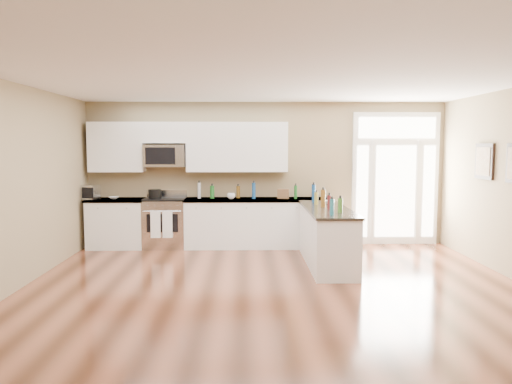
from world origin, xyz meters
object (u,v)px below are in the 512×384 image
peninsula_cabinet (327,238)px  stockpot (155,194)px  kitchen_range (165,223)px  toaster_oven (90,192)px

peninsula_cabinet → stockpot: (-3.06, 1.42, 0.61)m
peninsula_cabinet → kitchen_range: size_ratio=2.15×
peninsula_cabinet → toaster_oven: 4.54m
kitchen_range → toaster_oven: size_ratio=3.36×
kitchen_range → stockpot: (-0.18, -0.03, 0.57)m
kitchen_range → toaster_oven: bearing=-177.0°
peninsula_cabinet → stockpot: size_ratio=9.44×
kitchen_range → stockpot: bearing=-169.8°
peninsula_cabinet → kitchen_range: 3.22m
kitchen_range → stockpot: size_ratio=4.40×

